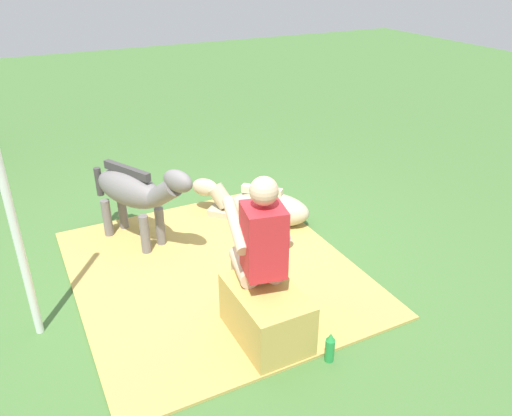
{
  "coord_description": "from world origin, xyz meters",
  "views": [
    {
      "loc": [
        -3.86,
        1.57,
        2.65
      ],
      "look_at": [
        -0.19,
        -0.29,
        0.55
      ],
      "focal_mm": 35.51,
      "sensor_mm": 36.0,
      "label": 1
    }
  ],
  "objects_px": {
    "hay_bale": "(266,315)",
    "tent_pole_left": "(8,202)",
    "pony_standing": "(135,192)",
    "soda_bottle": "(330,347)",
    "person_seated": "(259,246)",
    "pony_lying": "(260,206)"
  },
  "relations": [
    {
      "from": "hay_bale",
      "to": "tent_pole_left",
      "type": "xyz_separation_m",
      "value": [
        0.86,
        1.54,
        0.91
      ]
    },
    {
      "from": "pony_standing",
      "to": "soda_bottle",
      "type": "relative_size",
      "value": 5.05
    },
    {
      "from": "hay_bale",
      "to": "soda_bottle",
      "type": "height_order",
      "value": "hay_bale"
    },
    {
      "from": "pony_lying",
      "to": "tent_pole_left",
      "type": "height_order",
      "value": "tent_pole_left"
    },
    {
      "from": "person_seated",
      "to": "tent_pole_left",
      "type": "height_order",
      "value": "tent_pole_left"
    },
    {
      "from": "hay_bale",
      "to": "person_seated",
      "type": "xyz_separation_m",
      "value": [
        0.16,
        -0.02,
        0.5
      ]
    },
    {
      "from": "person_seated",
      "to": "pony_lying",
      "type": "xyz_separation_m",
      "value": [
        1.5,
        -0.79,
        -0.53
      ]
    },
    {
      "from": "person_seated",
      "to": "soda_bottle",
      "type": "xyz_separation_m",
      "value": [
        -0.58,
        -0.27,
        -0.6
      ]
    },
    {
      "from": "soda_bottle",
      "to": "hay_bale",
      "type": "bearing_deg",
      "value": 35.15
    },
    {
      "from": "person_seated",
      "to": "tent_pole_left",
      "type": "bearing_deg",
      "value": 65.93
    },
    {
      "from": "pony_lying",
      "to": "soda_bottle",
      "type": "xyz_separation_m",
      "value": [
        -2.08,
        0.51,
        -0.07
      ]
    },
    {
      "from": "hay_bale",
      "to": "pony_standing",
      "type": "xyz_separation_m",
      "value": [
        1.8,
        0.47,
        0.36
      ]
    },
    {
      "from": "pony_standing",
      "to": "hay_bale",
      "type": "bearing_deg",
      "value": -165.33
    },
    {
      "from": "pony_standing",
      "to": "soda_bottle",
      "type": "xyz_separation_m",
      "value": [
        -2.22,
        -0.77,
        -0.46
      ]
    },
    {
      "from": "pony_standing",
      "to": "tent_pole_left",
      "type": "xyz_separation_m",
      "value": [
        -0.95,
        1.06,
        0.55
      ]
    },
    {
      "from": "hay_bale",
      "to": "soda_bottle",
      "type": "relative_size",
      "value": 2.9
    },
    {
      "from": "person_seated",
      "to": "pony_standing",
      "type": "xyz_separation_m",
      "value": [
        1.64,
        0.49,
        -0.14
      ]
    },
    {
      "from": "person_seated",
      "to": "soda_bottle",
      "type": "relative_size",
      "value": 5.37
    },
    {
      "from": "pony_standing",
      "to": "soda_bottle",
      "type": "distance_m",
      "value": 2.39
    },
    {
      "from": "tent_pole_left",
      "to": "pony_standing",
      "type": "bearing_deg",
      "value": -48.4
    },
    {
      "from": "pony_standing",
      "to": "soda_bottle",
      "type": "bearing_deg",
      "value": -160.95
    },
    {
      "from": "soda_bottle",
      "to": "pony_lying",
      "type": "bearing_deg",
      "value": -13.86
    }
  ]
}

